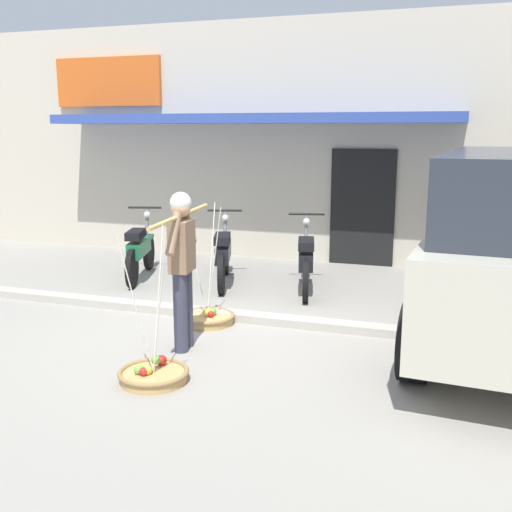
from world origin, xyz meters
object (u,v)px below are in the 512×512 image
object	(u,v)px
fruit_vendor	(182,260)
motorcycle_third_in_row	(306,261)
fruit_basket_right_side	(208,317)
fruit_basket_left_side	(153,374)
motorcycle_second_in_row	(223,255)
motorcycle_nearest_shop	(140,250)

from	to	relation	value
fruit_vendor	motorcycle_third_in_row	world-z (taller)	fruit_vendor
fruit_basket_right_side	motorcycle_third_in_row	distance (m)	2.04
fruit_basket_left_side	motorcycle_second_in_row	size ratio (longest dim) A/B	0.83
fruit_basket_right_side	motorcycle_nearest_shop	world-z (taller)	fruit_basket_right_side
fruit_basket_left_side	motorcycle_nearest_shop	world-z (taller)	fruit_basket_left_side
motorcycle_second_in_row	motorcycle_third_in_row	bearing A→B (deg)	-0.33
fruit_basket_right_side	motorcycle_second_in_row	world-z (taller)	fruit_basket_right_side
fruit_vendor	motorcycle_nearest_shop	world-z (taller)	fruit_vendor
motorcycle_second_in_row	fruit_vendor	bearing A→B (deg)	-77.31
fruit_vendor	motorcycle_nearest_shop	size ratio (longest dim) A/B	1.01
motorcycle_nearest_shop	motorcycle_third_in_row	bearing A→B (deg)	1.48
fruit_vendor	fruit_basket_left_side	world-z (taller)	fruit_vendor
motorcycle_third_in_row	fruit_vendor	bearing A→B (deg)	-103.69
fruit_vendor	fruit_basket_right_side	size ratio (longest dim) A/B	1.23
fruit_basket_left_side	motorcycle_nearest_shop	xyz separation A→B (m)	(-2.10, 3.57, 0.38)
fruit_vendor	motorcycle_second_in_row	xyz separation A→B (m)	(-0.62, 2.75, -0.53)
fruit_basket_right_side	motorcycle_third_in_row	xyz separation A→B (m)	(0.77, 1.85, 0.38)
fruit_vendor	motorcycle_nearest_shop	bearing A→B (deg)	126.83
fruit_basket_left_side	motorcycle_third_in_row	world-z (taller)	fruit_basket_left_side
motorcycle_second_in_row	fruit_basket_right_side	bearing A→B (deg)	-74.40
fruit_vendor	motorcycle_third_in_row	size ratio (longest dim) A/B	1.00
fruit_basket_left_side	motorcycle_second_in_row	distance (m)	3.73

